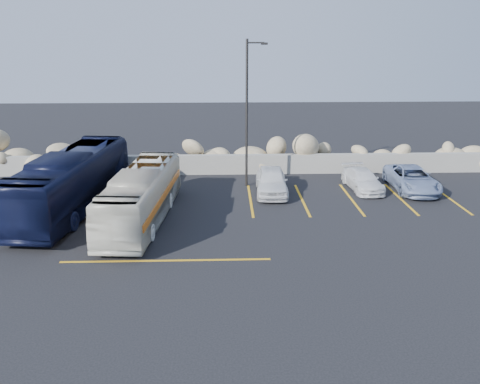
{
  "coord_description": "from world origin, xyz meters",
  "views": [
    {
      "loc": [
        1.31,
        -15.93,
        8.12
      ],
      "look_at": [
        1.95,
        4.0,
        1.46
      ],
      "focal_mm": 35.0,
      "sensor_mm": 36.0,
      "label": 1
    }
  ],
  "objects_px": {
    "tour_coach": "(72,181)",
    "car_c": "(362,180)",
    "vintage_bus": "(142,195)",
    "lamppost": "(248,110)",
    "car_d": "(412,179)",
    "car_a": "(272,181)"
  },
  "relations": [
    {
      "from": "tour_coach",
      "to": "car_c",
      "type": "bearing_deg",
      "value": 16.15
    },
    {
      "from": "vintage_bus",
      "to": "car_c",
      "type": "distance_m",
      "value": 12.24
    },
    {
      "from": "vintage_bus",
      "to": "lamppost",
      "type": "bearing_deg",
      "value": 49.66
    },
    {
      "from": "lamppost",
      "to": "vintage_bus",
      "type": "xyz_separation_m",
      "value": [
        -5.09,
        -5.09,
        -3.08
      ]
    },
    {
      "from": "lamppost",
      "to": "car_c",
      "type": "xyz_separation_m",
      "value": [
        6.37,
        -0.81,
        -3.75
      ]
    },
    {
      "from": "vintage_bus",
      "to": "car_d",
      "type": "height_order",
      "value": "vintage_bus"
    },
    {
      "from": "car_a",
      "to": "car_d",
      "type": "relative_size",
      "value": 0.9
    },
    {
      "from": "lamppost",
      "to": "car_c",
      "type": "distance_m",
      "value": 7.44
    },
    {
      "from": "car_a",
      "to": "car_c",
      "type": "xyz_separation_m",
      "value": [
        5.13,
        0.55,
        -0.16
      ]
    },
    {
      "from": "lamppost",
      "to": "car_a",
      "type": "distance_m",
      "value": 4.04
    },
    {
      "from": "vintage_bus",
      "to": "car_c",
      "type": "relative_size",
      "value": 2.32
    },
    {
      "from": "car_a",
      "to": "car_d",
      "type": "height_order",
      "value": "car_a"
    },
    {
      "from": "lamppost",
      "to": "vintage_bus",
      "type": "height_order",
      "value": "lamppost"
    },
    {
      "from": "car_d",
      "to": "lamppost",
      "type": "bearing_deg",
      "value": 175.45
    },
    {
      "from": "vintage_bus",
      "to": "car_a",
      "type": "height_order",
      "value": "vintage_bus"
    },
    {
      "from": "lamppost",
      "to": "car_a",
      "type": "relative_size",
      "value": 1.95
    },
    {
      "from": "car_a",
      "to": "tour_coach",
      "type": "bearing_deg",
      "value": -165.4
    },
    {
      "from": "vintage_bus",
      "to": "car_a",
      "type": "xyz_separation_m",
      "value": [
        6.32,
        3.73,
        -0.51
      ]
    },
    {
      "from": "tour_coach",
      "to": "vintage_bus",
      "type": "bearing_deg",
      "value": -18.2
    },
    {
      "from": "car_c",
      "to": "car_d",
      "type": "relative_size",
      "value": 0.82
    },
    {
      "from": "lamppost",
      "to": "vintage_bus",
      "type": "distance_m",
      "value": 7.83
    },
    {
      "from": "car_c",
      "to": "car_a",
      "type": "bearing_deg",
      "value": -178.58
    }
  ]
}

